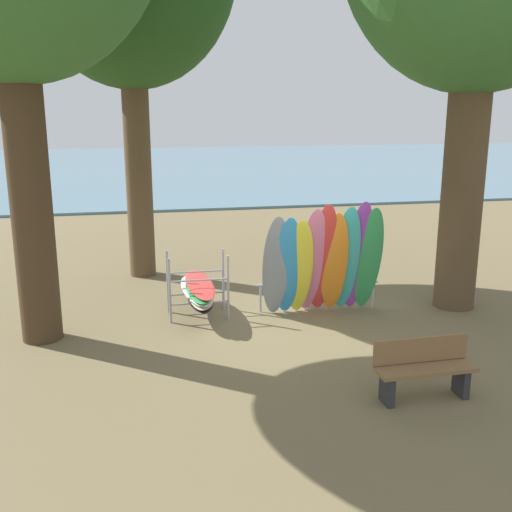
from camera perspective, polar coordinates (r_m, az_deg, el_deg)
The scene contains 5 objects.
ground_plane at distance 11.47m, azimuth 3.84°, elevation -6.25°, with size 80.00×80.00×0.00m, color brown.
lake_water at distance 41.36m, azimuth -7.76°, elevation 8.47°, with size 80.00×36.00×0.10m, color slate.
leaning_board_pile at distance 11.59m, azimuth 6.45°, elevation -0.59°, with size 2.43×0.91×2.28m.
board_storage_rack at distance 11.68m, azimuth -5.44°, elevation -3.20°, with size 1.15×2.13×1.25m.
park_bench at distance 8.78m, azimuth 15.62°, elevation -10.13°, with size 1.41×0.43×0.85m.
Camera 1 is at (-2.94, -10.35, 3.97)m, focal length 42.18 mm.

